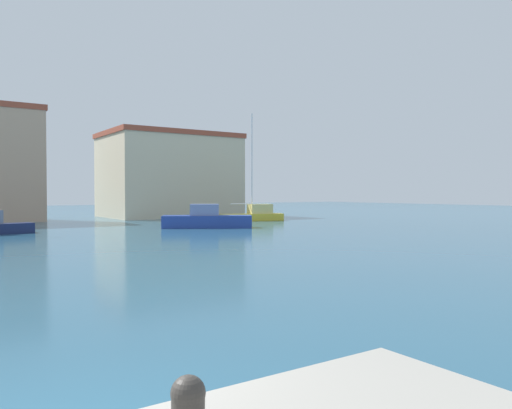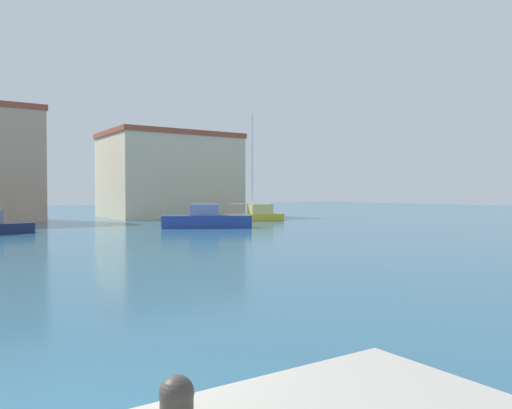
{
  "view_description": "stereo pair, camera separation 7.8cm",
  "coord_description": "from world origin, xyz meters",
  "views": [
    {
      "loc": [
        -0.96,
        -4.91,
        2.52
      ],
      "look_at": [
        18.68,
        24.26,
        1.7
      ],
      "focal_mm": 35.0,
      "sensor_mm": 36.0,
      "label": 1
    },
    {
      "loc": [
        -0.9,
        -4.95,
        2.52
      ],
      "look_at": [
        18.68,
        24.26,
        1.7
      ],
      "focal_mm": 35.0,
      "sensor_mm": 36.0,
      "label": 2
    }
  ],
  "objects": [
    {
      "name": "water",
      "position": [
        15.0,
        20.0,
        0.0
      ],
      "size": [
        160.0,
        160.0,
        0.0
      ],
      "primitive_type": "plane",
      "color": "#285670",
      "rests_on": "ground"
    },
    {
      "name": "warehouse_block",
      "position": [
        20.93,
        44.11,
        4.39
      ],
      "size": [
        13.24,
        9.78,
        8.75
      ],
      "color": "beige",
      "rests_on": "ground"
    },
    {
      "name": "sailboat_yellow_far_left",
      "position": [
        23.87,
        32.3,
        0.61
      ],
      "size": [
        5.88,
        2.41,
        9.6
      ],
      "color": "gold",
      "rests_on": "water"
    },
    {
      "name": "motorboat_blue_distant_north",
      "position": [
        16.13,
        26.85,
        0.61
      ],
      "size": [
        6.4,
        4.72,
        1.71
      ],
      "color": "#233D93",
      "rests_on": "water"
    }
  ]
}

